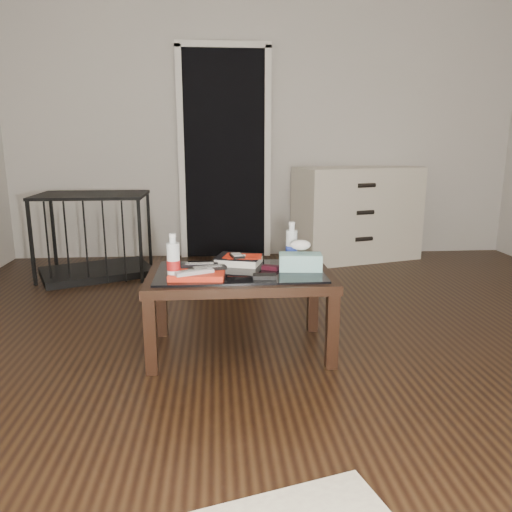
# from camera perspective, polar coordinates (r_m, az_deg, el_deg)

# --- Properties ---
(ground) EXTENTS (5.00, 5.00, 0.00)m
(ground) POSITION_cam_1_polar(r_m,az_deg,el_deg) (2.81, 5.97, -11.26)
(ground) COLOR black
(ground) RESTS_ON ground
(room_shell) EXTENTS (5.00, 5.00, 5.00)m
(room_shell) POSITION_cam_1_polar(r_m,az_deg,el_deg) (2.60, 6.89, 23.29)
(room_shell) COLOR #BBB4AC
(room_shell) RESTS_ON ground
(doorway) EXTENTS (0.90, 0.08, 2.07)m
(doorway) POSITION_cam_1_polar(r_m,az_deg,el_deg) (4.98, -3.60, 11.61)
(doorway) COLOR black
(doorway) RESTS_ON ground
(coffee_table) EXTENTS (1.00, 0.60, 0.46)m
(coffee_table) POSITION_cam_1_polar(r_m,az_deg,el_deg) (2.74, -1.85, -3.00)
(coffee_table) COLOR black
(coffee_table) RESTS_ON ground
(dresser) EXTENTS (1.29, 0.81, 0.90)m
(dresser) POSITION_cam_1_polar(r_m,az_deg,el_deg) (4.99, 11.48, 4.75)
(dresser) COLOR beige
(dresser) RESTS_ON ground
(pet_crate) EXTENTS (1.07, 0.91, 0.71)m
(pet_crate) POSITION_cam_1_polar(r_m,az_deg,el_deg) (4.53, -17.88, 0.74)
(pet_crate) COLOR black
(pet_crate) RESTS_ON ground
(magazines) EXTENTS (0.29, 0.23, 0.03)m
(magazines) POSITION_cam_1_polar(r_m,az_deg,el_deg) (2.61, -6.73, -2.07)
(magazines) COLOR red
(magazines) RESTS_ON coffee_table
(remote_silver) EXTENTS (0.20, 0.13, 0.02)m
(remote_silver) POSITION_cam_1_polar(r_m,az_deg,el_deg) (2.56, -7.06, -1.80)
(remote_silver) COLOR #B1B0B5
(remote_silver) RESTS_ON magazines
(remote_black_front) EXTENTS (0.21, 0.10, 0.02)m
(remote_black_front) POSITION_cam_1_polar(r_m,az_deg,el_deg) (2.62, -5.57, -1.39)
(remote_black_front) COLOR black
(remote_black_front) RESTS_ON magazines
(remote_black_back) EXTENTS (0.20, 0.05, 0.02)m
(remote_black_back) POSITION_cam_1_polar(r_m,az_deg,el_deg) (2.69, -6.46, -1.02)
(remote_black_back) COLOR black
(remote_black_back) RESTS_ON magazines
(textbook) EXTENTS (0.30, 0.27, 0.05)m
(textbook) POSITION_cam_1_polar(r_m,az_deg,el_deg) (2.86, -1.97, -0.45)
(textbook) COLOR black
(textbook) RESTS_ON coffee_table
(dvd_mailers) EXTENTS (0.22, 0.18, 0.01)m
(dvd_mailers) POSITION_cam_1_polar(r_m,az_deg,el_deg) (2.85, -1.71, 0.01)
(dvd_mailers) COLOR red
(dvd_mailers) RESTS_ON textbook
(ipod) EXTENTS (0.09, 0.12, 0.02)m
(ipod) POSITION_cam_1_polar(r_m,az_deg,el_deg) (2.81, -2.18, 0.04)
(ipod) COLOR black
(ipod) RESTS_ON dvd_mailers
(flip_phone) EXTENTS (0.10, 0.08, 0.02)m
(flip_phone) POSITION_cam_1_polar(r_m,az_deg,el_deg) (2.74, 1.67, -1.33)
(flip_phone) COLOR black
(flip_phone) RESTS_ON coffee_table
(wallet) EXTENTS (0.13, 0.08, 0.02)m
(wallet) POSITION_cam_1_polar(r_m,az_deg,el_deg) (2.57, 1.01, -2.34)
(wallet) COLOR black
(wallet) RESTS_ON coffee_table
(water_bottle_left) EXTENTS (0.07, 0.07, 0.24)m
(water_bottle_left) POSITION_cam_1_polar(r_m,az_deg,el_deg) (2.56, -9.44, -0.08)
(water_bottle_left) COLOR white
(water_bottle_left) RESTS_ON coffee_table
(water_bottle_right) EXTENTS (0.07, 0.07, 0.24)m
(water_bottle_right) POSITION_cam_1_polar(r_m,az_deg,el_deg) (2.88, 4.09, 1.55)
(water_bottle_right) COLOR white
(water_bottle_right) RESTS_ON coffee_table
(tissue_box) EXTENTS (0.24, 0.14, 0.09)m
(tissue_box) POSITION_cam_1_polar(r_m,az_deg,el_deg) (2.74, 5.08, -0.67)
(tissue_box) COLOR teal
(tissue_box) RESTS_ON coffee_table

